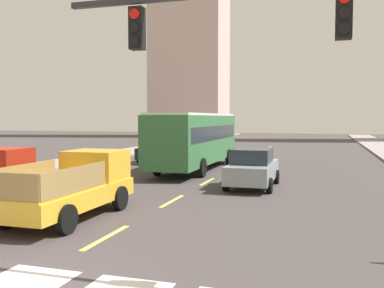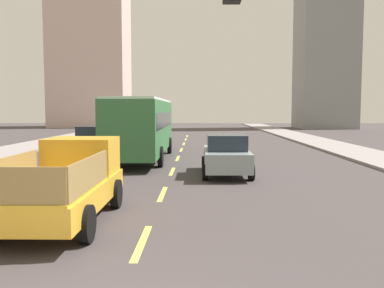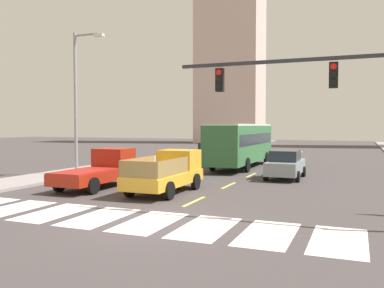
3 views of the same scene
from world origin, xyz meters
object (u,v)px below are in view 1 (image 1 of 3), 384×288
city_bus (196,137)px  sedan_near_right (253,168)px  sedan_mid (160,150)px  pickup_stakebed (76,186)px

city_bus → sedan_near_right: city_bus is taller
city_bus → sedan_near_right: 6.92m
city_bus → sedan_mid: city_bus is taller
pickup_stakebed → sedan_mid: bearing=104.2°
pickup_stakebed → city_bus: city_bus is taller
sedan_mid → sedan_near_right: (7.81, -8.71, 0.00)m
city_bus → sedan_near_right: size_ratio=2.45×
sedan_mid → pickup_stakebed: bearing=-78.5°
city_bus → sedan_near_right: bearing=-50.5°
city_bus → pickup_stakebed: bearing=-89.8°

